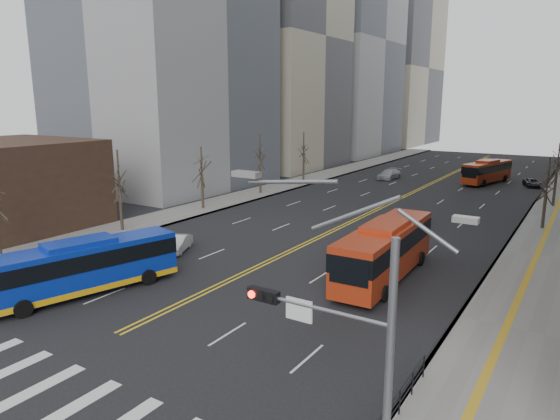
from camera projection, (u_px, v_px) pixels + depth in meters
name	position (u px, v px, depth m)	size (l,w,h in m)	color
ground	(22.00, 380.00, 21.00)	(220.00, 220.00, 0.00)	black
sidewalk_left	(274.00, 188.00, 66.75)	(5.00, 130.00, 0.15)	slate
crosswalk	(22.00, 380.00, 21.00)	(26.70, 4.00, 0.01)	silver
centerline	(419.00, 189.00, 66.41)	(0.55, 100.00, 0.01)	gold
office_towers	(458.00, 14.00, 72.39)	(83.00, 134.00, 58.00)	gray
signal_mast	(343.00, 335.00, 14.42)	(5.37, 0.37, 9.39)	gray
pedestrian_railing	(400.00, 398.00, 18.31)	(0.06, 6.06, 1.02)	black
street_trees	(294.00, 166.00, 52.24)	(35.20, 47.20, 7.60)	black
blue_bus	(81.00, 266.00, 29.99)	(5.50, 11.86, 3.39)	#0B29A5
red_bus_near	(385.00, 247.00, 32.67)	(3.25, 12.13, 3.80)	#AD2E12
red_bus_far	(487.00, 170.00, 70.96)	(5.07, 10.81, 3.36)	#AD2E12
car_white	(178.00, 244.00, 38.90)	(1.30, 3.73, 1.23)	silver
car_dark_mid	(413.00, 221.00, 45.96)	(1.65, 4.09, 1.39)	black
car_silver	(389.00, 174.00, 75.16)	(2.11, 5.19, 1.50)	#AAAAB0
car_dark_far	(532.00, 183.00, 68.39)	(1.84, 4.00, 1.11)	black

